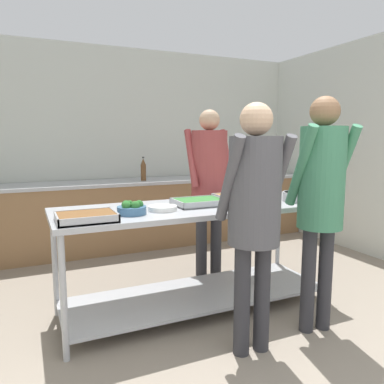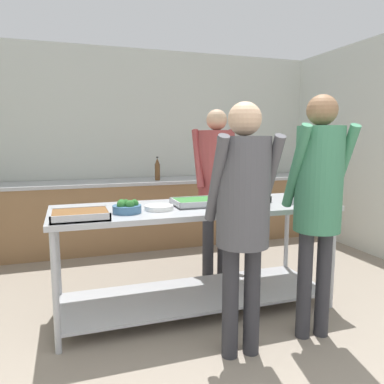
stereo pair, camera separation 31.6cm
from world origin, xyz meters
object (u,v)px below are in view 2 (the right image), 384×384
Objects in this scene: serving_tray_roast at (198,202)px; guest_serving_right at (243,203)px; plate_stack at (159,208)px; serving_tray_vegetables at (242,198)px; broccoli_bowl at (127,207)px; serving_tray_greens at (80,215)px; water_bottle at (157,169)px; guest_serving_left at (318,190)px; cook_behind_counter at (216,175)px; sauce_pan at (303,198)px.

serving_tray_roast is 0.77m from guest_serving_right.
plate_stack is 0.56× the size of serving_tray_roast.
serving_tray_vegetables is at bearing 11.93° from plate_stack.
broccoli_bowl is 1.07m from serving_tray_vegetables.
broccoli_bowl is at bearing -168.32° from serving_tray_vegetables.
guest_serving_right is (0.64, -0.62, 0.10)m from broccoli_bowl.
serving_tray_vegetables is at bearing 12.33° from serving_tray_greens.
serving_tray_greens is 2.41m from water_bottle.
serving_tray_vegetables is at bearing 104.37° from guest_serving_left.
guest_serving_left reaches higher than cook_behind_counter.
serving_tray_greens is 1.83m from sauce_pan.
broccoli_bowl reaches higher than serving_tray_greens.
plate_stack is at bearing -168.07° from serving_tray_vegetables.
serving_tray_greens is at bearing 151.33° from guest_serving_right.
serving_tray_greens reaches higher than plate_stack.
cook_behind_counter is at bearing 98.53° from guest_serving_left.
serving_tray_vegetables is at bearing 64.30° from guest_serving_right.
water_bottle reaches higher than serving_tray_vegetables.
guest_serving_right reaches higher than serving_tray_vegetables.
water_bottle is (0.46, 2.03, 0.13)m from plate_stack.
sauce_pan is 0.60m from guest_serving_left.
cook_behind_counter is (0.40, 1.43, 0.04)m from guest_serving_right.
guest_serving_left is (-0.25, -0.53, 0.15)m from sauce_pan.
serving_tray_roast is (0.94, 0.22, 0.00)m from serving_tray_greens.
water_bottle is at bearing 86.63° from serving_tray_roast.
guest_serving_right reaches higher than water_bottle.
water_bottle is (0.72, 2.08, 0.10)m from broccoli_bowl.
guest_serving_left is (0.64, -0.70, 0.17)m from serving_tray_roast.
guest_serving_right reaches higher than serving_tray_greens.
broccoli_bowl is 0.52× the size of serving_tray_vegetables.
serving_tray_vegetables is 0.24× the size of guest_serving_left.
serving_tray_roast is (0.35, 0.09, 0.01)m from plate_stack.
serving_tray_roast is 0.91m from sauce_pan.
guest_serving_left is at bearing -75.63° from serving_tray_vegetables.
guest_serving_right is (-0.60, -0.05, -0.05)m from guest_serving_left.
guest_serving_left is at bearing -81.47° from cook_behind_counter.
water_bottle is at bearing 70.86° from broccoli_bowl.
cook_behind_counter reaches higher than guest_serving_right.
serving_tray_vegetables is (1.38, 0.30, 0.00)m from serving_tray_greens.
cook_behind_counter is at bearing -75.74° from water_bottle.
cook_behind_counter is at bearing 33.05° from serving_tray_greens.
cook_behind_counter reaches higher than broccoli_bowl.
guest_serving_right reaches higher than plate_stack.
sauce_pan is at bearing -69.82° from water_bottle.
guest_serving_left reaches higher than serving_tray_greens.
broccoli_bowl is 1.38m from guest_serving_left.
guest_serving_left reaches higher than sauce_pan.
cook_behind_counter is (0.44, 0.67, 0.15)m from serving_tray_roast.
guest_serving_right is 0.96× the size of cook_behind_counter.
plate_stack is 0.13× the size of cook_behind_counter.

